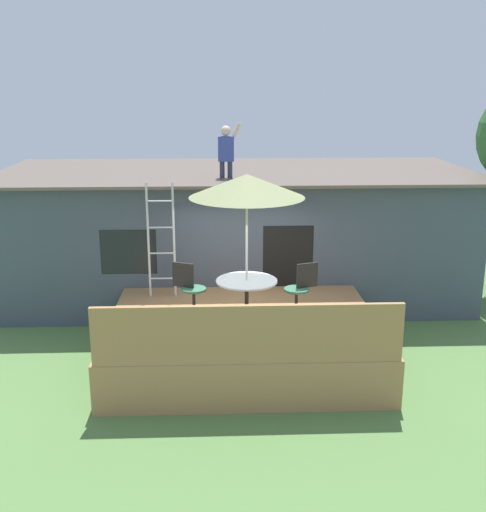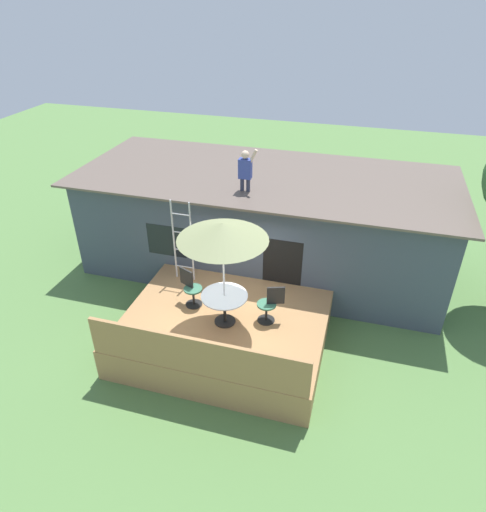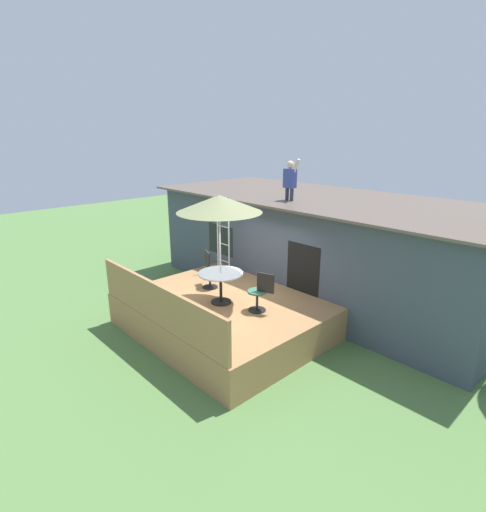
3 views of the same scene
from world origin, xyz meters
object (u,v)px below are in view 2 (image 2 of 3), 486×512
at_px(patio_chair_left, 191,288).
at_px(patio_chair_right, 270,304).
at_px(patio_umbrella, 223,231).
at_px(person_figure, 246,168).
at_px(step_ladder, 183,241).
at_px(patio_table, 224,301).

distance_m(patio_chair_left, patio_chair_right, 1.94).
bearing_deg(patio_umbrella, person_figure, 96.02).
relative_size(step_ladder, patio_chair_left, 2.39).
bearing_deg(patio_chair_left, patio_chair_right, 20.71).
distance_m(patio_umbrella, patio_chair_left, 2.17).
height_order(patio_umbrella, step_ladder, patio_umbrella).
height_order(patio_chair_left, patio_chair_right, same).
relative_size(patio_umbrella, patio_chair_right, 2.76).
xyz_separation_m(step_ladder, patio_chair_left, (0.56, -0.97, -0.64)).
bearing_deg(step_ladder, patio_chair_left, -59.95).
distance_m(patio_table, patio_chair_left, 1.08).
bearing_deg(patio_umbrella, patio_chair_right, 18.96).
bearing_deg(person_figure, patio_chair_left, -107.01).
relative_size(patio_table, person_figure, 0.94).
bearing_deg(patio_chair_left, step_ladder, 143.70).
bearing_deg(step_ladder, patio_umbrella, -42.26).
xyz_separation_m(patio_chair_left, patio_chair_right, (1.94, -0.10, 0.00)).
xyz_separation_m(person_figure, patio_chair_right, (1.25, -2.38, -2.23)).
bearing_deg(patio_table, step_ladder, 137.74).
height_order(patio_table, patio_chair_left, patio_chair_left).
bearing_deg(person_figure, step_ladder, -134.05).
bearing_deg(step_ladder, patio_table, -42.26).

